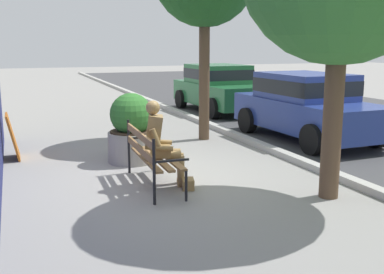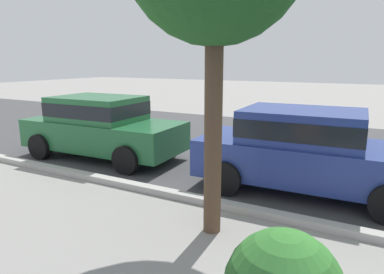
# 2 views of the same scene
# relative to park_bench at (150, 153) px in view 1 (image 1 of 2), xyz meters

# --- Properties ---
(ground_plane) EXTENTS (80.00, 80.00, 0.00)m
(ground_plane) POSITION_rel_park_bench_xyz_m (-0.25, 0.14, -0.54)
(ground_plane) COLOR gray
(curb_stone) EXTENTS (60.00, 0.20, 0.12)m
(curb_stone) POSITION_rel_park_bench_xyz_m (-0.25, 3.04, -0.48)
(curb_stone) COLOR #B2AFA8
(curb_stone) RESTS_ON ground
(park_bench) EXTENTS (1.82, 0.60, 0.95)m
(park_bench) POSITION_rel_park_bench_xyz_m (0.00, 0.00, 0.00)
(park_bench) COLOR olive
(park_bench) RESTS_ON ground
(bronze_statue_seated) EXTENTS (0.79, 0.81, 1.37)m
(bronze_statue_seated) POSITION_rel_park_bench_xyz_m (0.05, 0.20, 0.12)
(bronze_statue_seated) COLOR olive
(bronze_statue_seated) RESTS_ON ground
(concrete_planter) EXTENTS (0.91, 0.91, 1.33)m
(concrete_planter) POSITION_rel_park_bench_xyz_m (-1.66, 0.12, 0.08)
(concrete_planter) COLOR gray
(concrete_planter) RESTS_ON ground
(parked_car_green) EXTENTS (4.16, 2.03, 1.56)m
(parked_car_green) POSITION_rel_park_bench_xyz_m (-7.34, 4.49, 0.30)
(parked_car_green) COLOR #236638
(parked_car_green) RESTS_ON ground
(parked_car_blue) EXTENTS (4.16, 2.03, 1.56)m
(parked_car_blue) POSITION_rel_park_bench_xyz_m (-2.31, 4.49, 0.30)
(parked_car_blue) COLOR navy
(parked_car_blue) RESTS_ON ground
(leaning_signboard) EXTENTS (0.70, 0.23, 0.89)m
(leaning_signboard) POSITION_rel_park_bench_xyz_m (-2.73, -2.01, -0.09)
(leaning_signboard) COLOR #C6661E
(leaning_signboard) RESTS_ON ground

